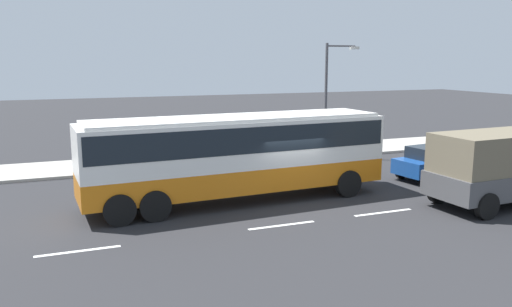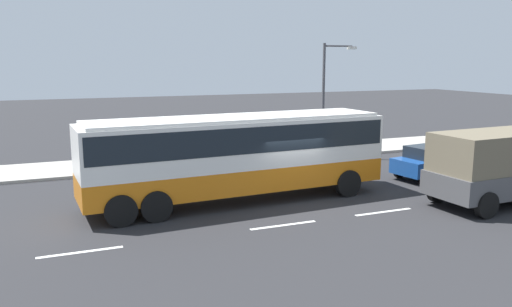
{
  "view_description": "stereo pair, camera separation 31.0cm",
  "coord_description": "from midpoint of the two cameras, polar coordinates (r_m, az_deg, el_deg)",
  "views": [
    {
      "loc": [
        -8.37,
        -17.98,
        5.49
      ],
      "look_at": [
        -1.02,
        0.76,
        1.8
      ],
      "focal_mm": 36.09,
      "sensor_mm": 36.0,
      "label": 1
    },
    {
      "loc": [
        -8.66,
        -17.86,
        5.49
      ],
      "look_at": [
        -1.02,
        0.76,
        1.8
      ],
      "focal_mm": 36.09,
      "sensor_mm": 36.0,
      "label": 2
    }
  ],
  "objects": [
    {
      "name": "sidewalk_curb",
      "position": [
        28.75,
        -3.81,
        -0.51
      ],
      "size": [
        80.0,
        4.0,
        0.15
      ],
      "primitive_type": "cube",
      "color": "#A8A399",
      "rests_on": "ground_plane"
    },
    {
      "name": "pedestrian_near_curb",
      "position": [
        32.78,
        11.39,
        2.62
      ],
      "size": [
        0.32,
        0.32,
        1.78
      ],
      "rotation": [
        0.0,
        0.0,
        3.57
      ],
      "color": "black",
      "rests_on": "sidewalk_curb"
    },
    {
      "name": "street_lamp",
      "position": [
        29.2,
        8.5,
        6.97
      ],
      "size": [
        2.09,
        0.24,
        6.23
      ],
      "color": "#47474C",
      "rests_on": "sidewalk_curb"
    },
    {
      "name": "ground_plane",
      "position": [
        20.59,
        3.85,
        -5.12
      ],
      "size": [
        120.0,
        120.0,
        0.0
      ],
      "primitive_type": "plane",
      "color": "#28282B"
    },
    {
      "name": "car_blue_saloon",
      "position": [
        25.41,
        19.72,
        -0.85
      ],
      "size": [
        4.33,
        2.3,
        1.54
      ],
      "rotation": [
        0.0,
        0.0,
        0.13
      ],
      "color": "#194799",
      "rests_on": "ground_plane"
    },
    {
      "name": "pedestrian_at_crossing",
      "position": [
        28.89,
        -3.23,
        1.44
      ],
      "size": [
        0.32,
        0.32,
        1.52
      ],
      "rotation": [
        0.0,
        0.0,
        4.11
      ],
      "color": "black",
      "rests_on": "sidewalk_curb"
    },
    {
      "name": "coach_bus",
      "position": [
        19.89,
        -1.7,
        0.51
      ],
      "size": [
        12.01,
        3.3,
        3.35
      ],
      "rotation": [
        0.0,
        0.0,
        0.05
      ],
      "color": "orange",
      "rests_on": "ground_plane"
    },
    {
      "name": "lane_centreline",
      "position": [
        22.51,
        24.34,
        -4.68
      ],
      "size": [
        44.8,
        0.16,
        0.01
      ],
      "color": "white",
      "rests_on": "ground_plane"
    }
  ]
}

